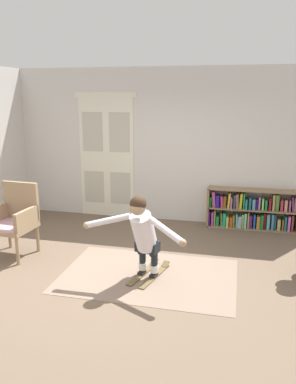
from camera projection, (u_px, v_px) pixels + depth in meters
name	position (u px, v px, depth m)	size (l,w,h in m)	color
ground_plane	(130.00, 276.00, 5.27)	(7.20, 7.20, 0.00)	brown
back_wall	(166.00, 146.00, 7.37)	(6.00, 0.10, 2.90)	silver
double_door	(107.00, 156.00, 7.64)	(1.22, 0.05, 2.45)	silver
rug	(148.00, 275.00, 5.28)	(2.35, 1.57, 0.01)	#816B5B
bookshelf	(250.00, 211.00, 7.09)	(1.63, 0.30, 0.74)	#886B4B
wicker_chair	(14.00, 218.00, 5.87)	(0.64, 0.64, 1.10)	#977C5A
skis_pair	(149.00, 273.00, 5.30)	(0.46, 0.85, 0.07)	brown
person_skier	(143.00, 231.00, 4.98)	(1.41, 0.78, 1.12)	white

